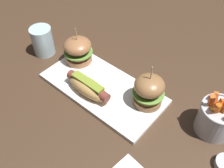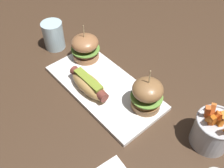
{
  "view_description": "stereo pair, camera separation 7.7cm",
  "coord_description": "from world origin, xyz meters",
  "px_view_note": "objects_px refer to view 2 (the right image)",
  "views": [
    {
      "loc": [
        0.39,
        -0.4,
        0.62
      ],
      "look_at": [
        0.04,
        0.0,
        0.05
      ],
      "focal_mm": 40.89,
      "sensor_mm": 36.0,
      "label": 1
    },
    {
      "loc": [
        0.44,
        -0.35,
        0.62
      ],
      "look_at": [
        0.04,
        0.0,
        0.05
      ],
      "focal_mm": 40.89,
      "sensor_mm": 36.0,
      "label": 2
    }
  ],
  "objects_px": {
    "slider_right": "(147,95)",
    "fries_bucket": "(213,130)",
    "slider_left": "(85,47)",
    "water_glass": "(54,35)",
    "platter_main": "(104,87)",
    "hot_dog": "(89,84)"
  },
  "relations": [
    {
      "from": "slider_right",
      "to": "fries_bucket",
      "type": "height_order",
      "value": "slider_right"
    },
    {
      "from": "platter_main",
      "to": "slider_left",
      "type": "height_order",
      "value": "slider_left"
    },
    {
      "from": "slider_left",
      "to": "platter_main",
      "type": "bearing_deg",
      "value": -15.57
    },
    {
      "from": "platter_main",
      "to": "slider_left",
      "type": "relative_size",
      "value": 2.98
    },
    {
      "from": "hot_dog",
      "to": "fries_bucket",
      "type": "height_order",
      "value": "fries_bucket"
    },
    {
      "from": "fries_bucket",
      "to": "water_glass",
      "type": "height_order",
      "value": "fries_bucket"
    },
    {
      "from": "hot_dog",
      "to": "slider_right",
      "type": "distance_m",
      "value": 0.19
    },
    {
      "from": "slider_left",
      "to": "fries_bucket",
      "type": "distance_m",
      "value": 0.49
    },
    {
      "from": "hot_dog",
      "to": "fries_bucket",
      "type": "relative_size",
      "value": 1.14
    },
    {
      "from": "fries_bucket",
      "to": "water_glass",
      "type": "bearing_deg",
      "value": -171.92
    },
    {
      "from": "slider_right",
      "to": "fries_bucket",
      "type": "xyz_separation_m",
      "value": [
        0.19,
        0.05,
        -0.01
      ]
    },
    {
      "from": "platter_main",
      "to": "slider_right",
      "type": "bearing_deg",
      "value": 15.98
    },
    {
      "from": "slider_left",
      "to": "fries_bucket",
      "type": "xyz_separation_m",
      "value": [
        0.49,
        0.05,
        -0.01
      ]
    },
    {
      "from": "slider_right",
      "to": "water_glass",
      "type": "distance_m",
      "value": 0.44
    },
    {
      "from": "platter_main",
      "to": "fries_bucket",
      "type": "distance_m",
      "value": 0.35
    },
    {
      "from": "slider_left",
      "to": "water_glass",
      "type": "distance_m",
      "value": 0.15
    },
    {
      "from": "slider_left",
      "to": "hot_dog",
      "type": "bearing_deg",
      "value": -33.76
    },
    {
      "from": "hot_dog",
      "to": "fries_bucket",
      "type": "xyz_separation_m",
      "value": [
        0.35,
        0.14,
        0.01
      ]
    },
    {
      "from": "fries_bucket",
      "to": "water_glass",
      "type": "relative_size",
      "value": 1.35
    },
    {
      "from": "hot_dog",
      "to": "slider_right",
      "type": "bearing_deg",
      "value": 28.87
    },
    {
      "from": "platter_main",
      "to": "water_glass",
      "type": "bearing_deg",
      "value": 179.86
    },
    {
      "from": "slider_right",
      "to": "fries_bucket",
      "type": "relative_size",
      "value": 1.03
    }
  ]
}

